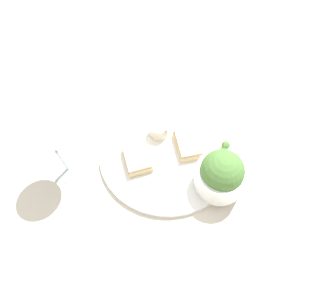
{
  "coord_description": "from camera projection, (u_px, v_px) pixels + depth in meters",
  "views": [
    {
      "loc": [
        0.22,
        -0.25,
        0.53
      ],
      "look_at": [
        0.0,
        0.0,
        0.03
      ],
      "focal_mm": 28.0,
      "sensor_mm": 36.0,
      "label": 1
    }
  ],
  "objects": [
    {
      "name": "ground_plane",
      "position": [
        168.0,
        152.0,
        0.63
      ],
      "size": [
        4.0,
        4.0,
        0.0
      ],
      "primitive_type": "plane",
      "color": "beige"
    },
    {
      "name": "dinner_plate",
      "position": [
        168.0,
        150.0,
        0.62
      ],
      "size": [
        0.32,
        0.32,
        0.01
      ],
      "color": "white",
      "rests_on": "ground_plane"
    },
    {
      "name": "salad_bowl",
      "position": [
        221.0,
        174.0,
        0.53
      ],
      "size": [
        0.1,
        0.1,
        0.1
      ],
      "color": "white",
      "rests_on": "dinner_plate"
    },
    {
      "name": "sauce_ramekin",
      "position": [
        159.0,
        129.0,
        0.62
      ],
      "size": [
        0.05,
        0.05,
        0.03
      ],
      "color": "beige",
      "rests_on": "dinner_plate"
    },
    {
      "name": "cheese_toast_near",
      "position": [
        190.0,
        143.0,
        0.61
      ],
      "size": [
        0.1,
        0.1,
        0.03
      ],
      "color": "#D1B27F",
      "rests_on": "dinner_plate"
    },
    {
      "name": "cheese_toast_far",
      "position": [
        137.0,
        158.0,
        0.59
      ],
      "size": [
        0.09,
        0.09,
        0.03
      ],
      "color": "#D1B27F",
      "rests_on": "dinner_plate"
    },
    {
      "name": "wine_glass",
      "position": [
        50.0,
        141.0,
        0.51
      ],
      "size": [
        0.1,
        0.1,
        0.16
      ],
      "color": "silver",
      "rests_on": "ground_plane"
    },
    {
      "name": "garnish",
      "position": [
        226.0,
        145.0,
        0.61
      ],
      "size": [
        0.02,
        0.02,
        0.02
      ],
      "color": "#477533",
      "rests_on": "dinner_plate"
    },
    {
      "name": "napkin",
      "position": [
        217.0,
        86.0,
        0.75
      ],
      "size": [
        0.19,
        0.17,
        0.01
      ],
      "color": "white",
      "rests_on": "ground_plane"
    }
  ]
}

